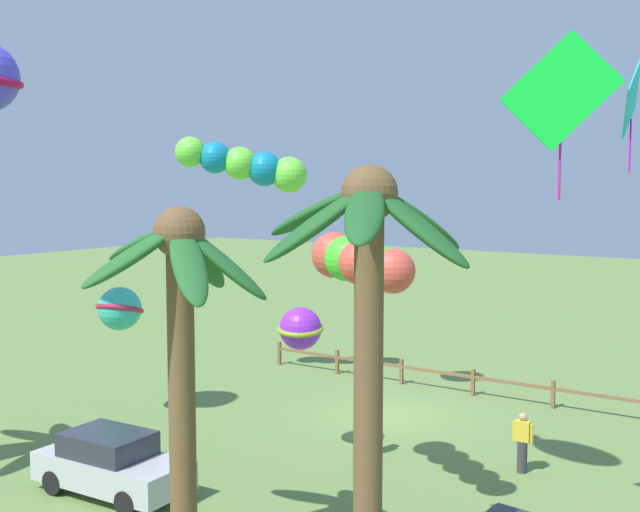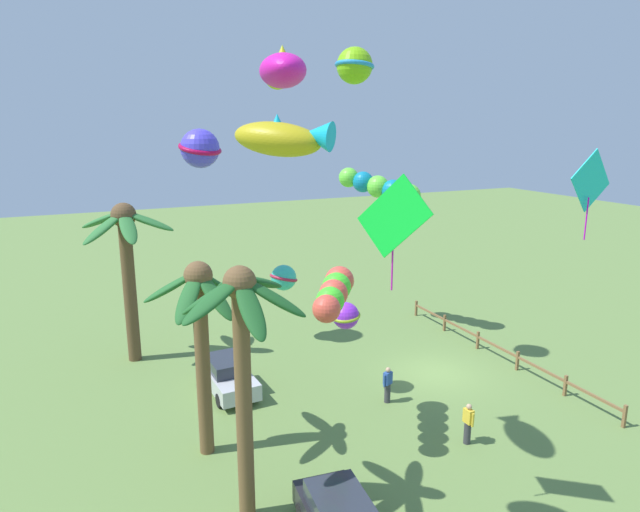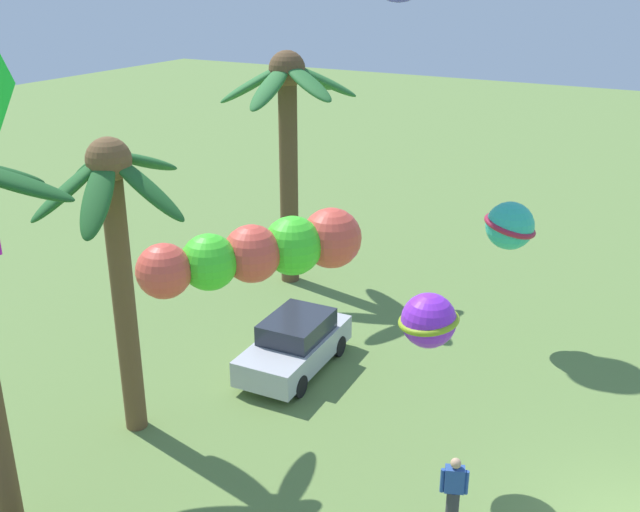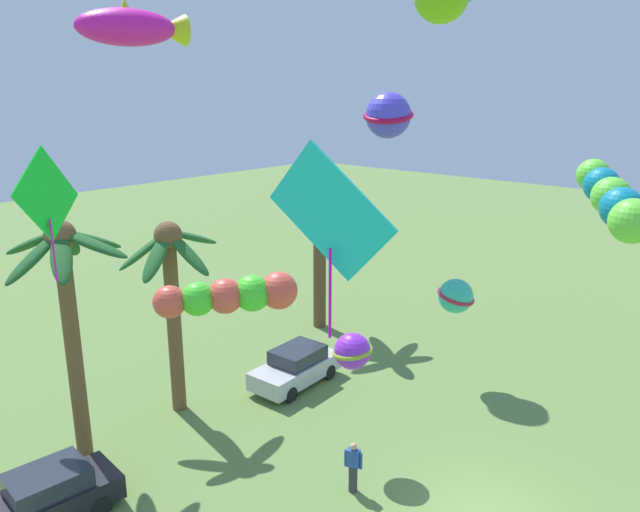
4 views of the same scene
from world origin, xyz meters
name	(u,v)px [view 4 (image 4 of 4)]	position (x,y,z in m)	size (l,w,h in m)	color
palm_tree_0	(171,277)	(-1.87, 11.42, 5.10)	(3.74, 3.65, 7.10)	brown
palm_tree_1	(67,288)	(-5.75, 11.09, 5.75)	(3.78, 3.72, 7.82)	brown
palm_tree_2	(320,211)	(7.67, 12.81, 5.83)	(4.68, 4.46, 7.94)	brown
parked_car_0	(45,498)	(-7.97, 9.05, 0.75)	(4.05, 2.07, 1.51)	black
parked_car_1	(296,366)	(2.39, 9.47, 0.75)	(3.98, 1.90, 1.51)	#BCBCC1
spectator_0	(353,467)	(-1.43, 3.57, 0.81)	(0.35, 0.52, 1.59)	#38383D
kite_ball_0	(352,351)	(0.07, 4.83, 3.59)	(1.74, 1.74, 1.16)	#8F2BE5
kite_ball_1	(388,115)	(7.65, 9.04, 10.39)	(2.79, 2.79, 1.91)	#4D40E3
kite_ball_2	(456,296)	(6.95, 5.06, 3.55)	(1.83, 1.82, 1.38)	#32C0A6
kite_diamond_3	(47,197)	(-7.67, 7.43, 9.16)	(1.98, 1.11, 3.12)	#10D830
kite_tube_5	(232,295)	(-2.96, 6.86, 5.76)	(3.60, 2.77, 1.11)	#EA4F3E
kite_diamond_6	(330,216)	(-7.11, -0.33, 9.71)	(0.53, 2.15, 3.00)	#18C8CC
kite_fish_7	(133,27)	(-4.08, 9.13, 13.05)	(3.14, 1.97, 1.20)	#E218A4
kite_tube_9	(614,199)	(6.29, -0.48, 8.17)	(4.11, 3.32, 2.03)	#69E53C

